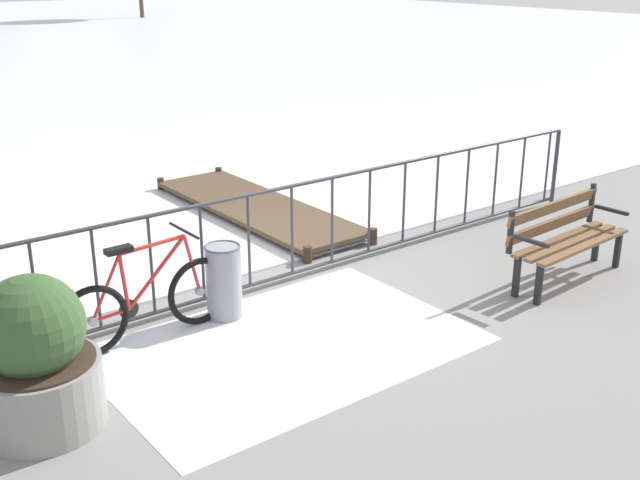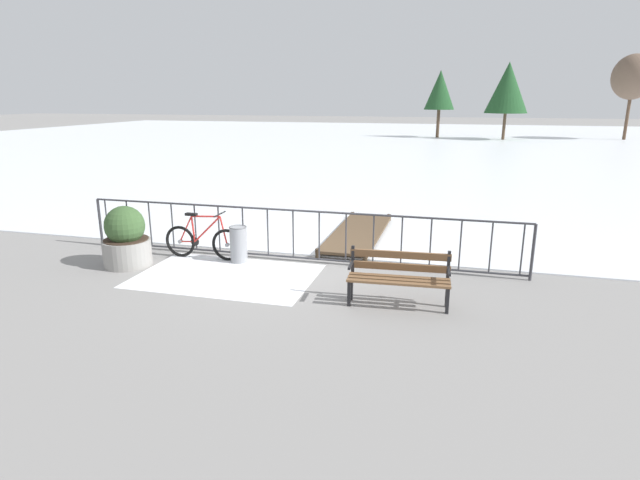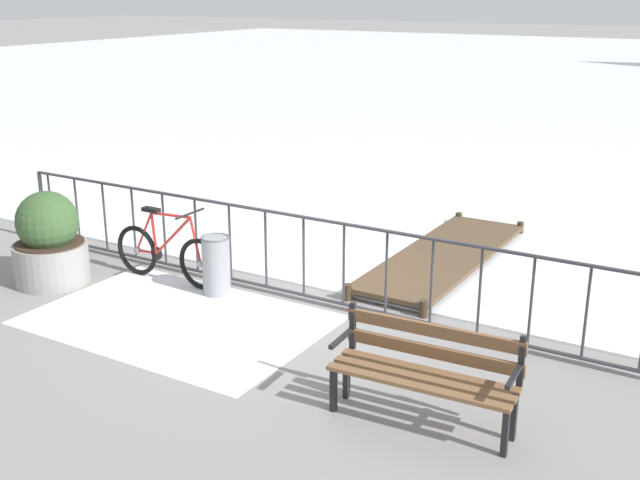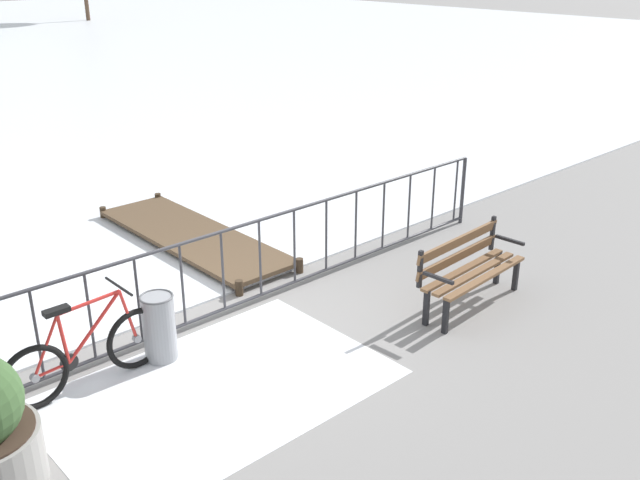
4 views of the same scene
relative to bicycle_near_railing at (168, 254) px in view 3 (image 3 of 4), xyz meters
name	(u,v)px [view 3 (image 3 of 4)]	position (x,y,z in m)	size (l,w,h in m)	color
ground_plane	(304,301)	(1.83, 0.32, -0.37)	(160.00, 160.00, 0.00)	gray
snow_patch	(178,320)	(0.90, -0.88, -0.36)	(3.27, 2.18, 0.01)	white
railing_fence	(304,257)	(1.83, 0.32, 0.19)	(9.06, 0.06, 1.07)	#38383D
bicycle_near_railing	(168,254)	(0.00, 0.00, 0.00)	(1.71, 0.52, 0.97)	black
park_bench	(426,366)	(4.14, -1.41, 0.14)	(1.63, 0.58, 0.89)	brown
planter_with_shrub	(49,242)	(-1.25, -0.78, 0.17)	(0.92, 0.92, 1.19)	gray
trash_bin	(216,265)	(0.78, -0.01, 0.00)	(0.35, 0.35, 0.73)	gray
wooden_dock	(444,255)	(2.75, 2.44, -0.25)	(1.10, 3.73, 0.20)	brown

